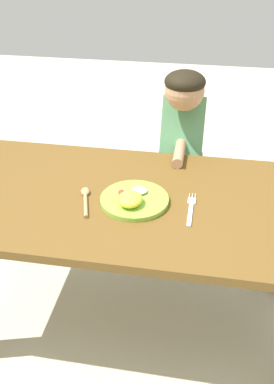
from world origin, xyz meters
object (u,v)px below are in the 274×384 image
Objects in this scene: fork at (191,209)px; person at (181,160)px; plate at (134,199)px; spoon at (85,198)px.

person is at bearing 8.07° from fork.
plate is 1.24× the size of fork.
fork is 1.11× the size of spoon.
spoon is 0.66m from person.
plate is 0.18m from spoon.
fork is 0.39m from spoon.
spoon is at bearing -177.25° from plate.
fork is at bearing -1.92° from plate.
fork is 0.20× the size of person.
fork is 0.58m from person.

